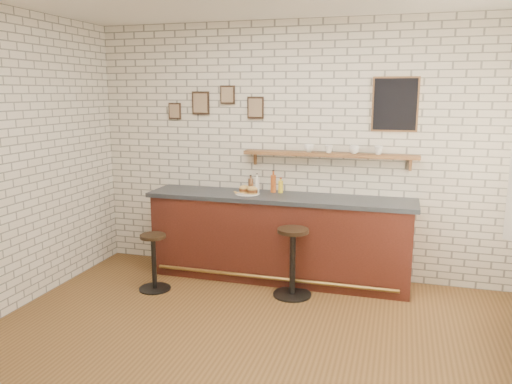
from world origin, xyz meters
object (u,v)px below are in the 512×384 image
at_px(sandwich_plate, 248,194).
at_px(bitters_bottle_brown, 251,185).
at_px(bar_counter, 279,237).
at_px(shelf_cup_c, 354,150).
at_px(bar_stool_left, 154,260).
at_px(ciabatta_sandwich, 248,190).
at_px(shelf_cup_d, 379,150).
at_px(shelf_cup_a, 309,148).
at_px(bitters_bottle_amber, 273,183).
at_px(shelf_cup_b, 329,149).
at_px(condiment_bottle_yellow, 281,186).
at_px(bar_stool_right, 293,260).
at_px(bitters_bottle_white, 257,184).

bearing_deg(sandwich_plate, bitters_bottle_brown, 95.33).
distance_m(bar_counter, shelf_cup_c, 1.34).
bearing_deg(shelf_cup_c, bar_stool_left, 123.95).
relative_size(sandwich_plate, bar_stool_left, 0.44).
bearing_deg(sandwich_plate, bar_counter, 3.60).
relative_size(ciabatta_sandwich, shelf_cup_d, 2.62).
bearing_deg(shelf_cup_a, shelf_cup_d, 0.67).
bearing_deg(bitters_bottle_amber, shelf_cup_d, 1.95).
bearing_deg(shelf_cup_b, bitters_bottle_brown, 139.13).
relative_size(sandwich_plate, shelf_cup_b, 3.02).
xyz_separation_m(bar_stool_left, shelf_cup_a, (1.56, 0.92, 1.20)).
xyz_separation_m(bar_counter, shelf_cup_d, (1.09, 0.20, 1.04)).
xyz_separation_m(bar_counter, shelf_cup_b, (0.53, 0.20, 1.04)).
distance_m(bar_stool_left, shelf_cup_b, 2.34).
distance_m(shelf_cup_a, shelf_cup_b, 0.23).
relative_size(bar_stool_left, shelf_cup_d, 6.43).
height_order(ciabatta_sandwich, condiment_bottle_yellow, condiment_bottle_yellow).
bearing_deg(bitters_bottle_brown, bar_counter, -22.29).
xyz_separation_m(sandwich_plate, bitters_bottle_brown, (-0.02, 0.18, 0.07)).
xyz_separation_m(condiment_bottle_yellow, shelf_cup_c, (0.84, 0.04, 0.46)).
bearing_deg(bitters_bottle_amber, bar_stool_left, -142.56).
relative_size(bar_stool_right, shelf_cup_c, 6.56).
bearing_deg(bitters_bottle_brown, shelf_cup_a, 3.37).
height_order(ciabatta_sandwich, shelf_cup_b, shelf_cup_b).
bearing_deg(shelf_cup_a, bar_stool_right, -92.42).
bearing_deg(shelf_cup_d, condiment_bottle_yellow, 166.82).
bearing_deg(bitters_bottle_amber, shelf_cup_a, 5.65).
xyz_separation_m(shelf_cup_a, shelf_cup_b, (0.23, 0.00, -0.00)).
xyz_separation_m(bar_stool_left, shelf_cup_d, (2.34, 0.92, 1.20)).
height_order(sandwich_plate, bar_stool_right, sandwich_plate).
xyz_separation_m(bitters_bottle_amber, shelf_cup_a, (0.41, 0.04, 0.43)).
xyz_separation_m(bitters_bottle_white, shelf_cup_c, (1.13, 0.04, 0.45)).
relative_size(sandwich_plate, bitters_bottle_brown, 1.42).
xyz_separation_m(sandwich_plate, condiment_bottle_yellow, (0.35, 0.18, 0.07)).
bearing_deg(shelf_cup_c, shelf_cup_b, 100.08).
bearing_deg(bar_stool_right, bitters_bottle_brown, 136.87).
height_order(ciabatta_sandwich, shelf_cup_a, shelf_cup_a).
relative_size(bar_counter, ciabatta_sandwich, 11.93).
xyz_separation_m(ciabatta_sandwich, bitters_bottle_brown, (-0.03, 0.18, 0.03)).
relative_size(bitters_bottle_brown, bitters_bottle_amber, 0.73).
height_order(condiment_bottle_yellow, shelf_cup_b, shelf_cup_b).
xyz_separation_m(condiment_bottle_yellow, shelf_cup_a, (0.32, 0.04, 0.46)).
height_order(shelf_cup_a, shelf_cup_b, shelf_cup_a).
xyz_separation_m(bitters_bottle_brown, bar_stool_right, (0.66, -0.62, -0.69)).
bearing_deg(sandwich_plate, ciabatta_sandwich, 0.00).
bearing_deg(bitters_bottle_amber, shelf_cup_b, 3.63).
xyz_separation_m(bitters_bottle_amber, shelf_cup_b, (0.64, 0.04, 0.42)).
height_order(bar_counter, shelf_cup_a, shelf_cup_a).
distance_m(bar_counter, ciabatta_sandwich, 0.66).
distance_m(shelf_cup_b, shelf_cup_d, 0.55).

